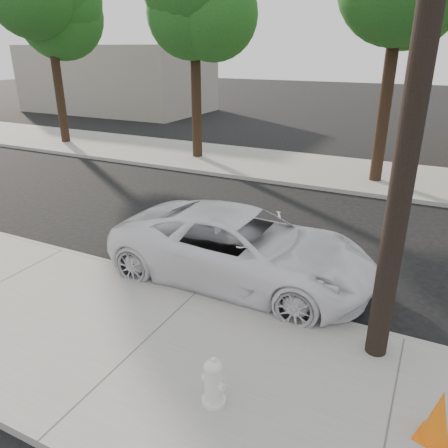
{
  "coord_description": "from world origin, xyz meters",
  "views": [
    {
      "loc": [
        3.98,
        -9.14,
        4.84
      ],
      "look_at": [
        -0.22,
        -0.67,
        1.0
      ],
      "focal_mm": 35.0,
      "sensor_mm": 36.0,
      "label": 1
    }
  ],
  "objects_px": {
    "police_cruiser": "(242,247)",
    "traffic_cone": "(438,417)",
    "fire_hydrant": "(214,383)",
    "utility_pole": "(422,59)"
  },
  "relations": [
    {
      "from": "police_cruiser",
      "to": "traffic_cone",
      "type": "xyz_separation_m",
      "value": [
        4.04,
        -2.94,
        -0.27
      ]
    },
    {
      "from": "fire_hydrant",
      "to": "traffic_cone",
      "type": "bearing_deg",
      "value": 27.29
    },
    {
      "from": "police_cruiser",
      "to": "fire_hydrant",
      "type": "bearing_deg",
      "value": -161.02
    },
    {
      "from": "police_cruiser",
      "to": "fire_hydrant",
      "type": "xyz_separation_m",
      "value": [
        1.22,
        -3.63,
        -0.3
      ]
    },
    {
      "from": "police_cruiser",
      "to": "fire_hydrant",
      "type": "height_order",
      "value": "police_cruiser"
    },
    {
      "from": "police_cruiser",
      "to": "traffic_cone",
      "type": "height_order",
      "value": "police_cruiser"
    },
    {
      "from": "police_cruiser",
      "to": "fire_hydrant",
      "type": "relative_size",
      "value": 8.0
    },
    {
      "from": "traffic_cone",
      "to": "fire_hydrant",
      "type": "bearing_deg",
      "value": -166.13
    },
    {
      "from": "fire_hydrant",
      "to": "police_cruiser",
      "type": "bearing_deg",
      "value": 121.94
    },
    {
      "from": "utility_pole",
      "to": "police_cruiser",
      "type": "bearing_deg",
      "value": 155.19
    }
  ]
}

